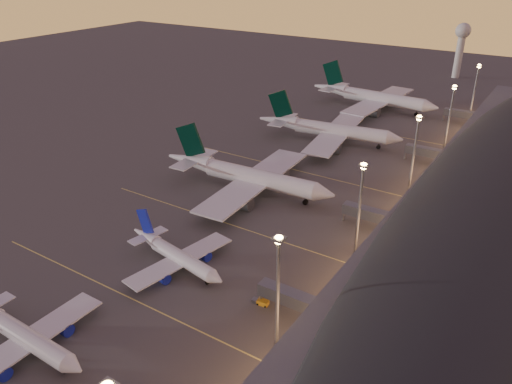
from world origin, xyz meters
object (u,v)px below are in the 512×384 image
object	(u,v)px
airliner_narrow_south	(21,334)
airliner_wide_near	(246,176)
airliner_narrow_north	(175,255)
airliner_wide_far	(373,97)
baggage_tug_c	(261,302)
airliner_wide_mid	(328,130)
radar_tower	(461,41)

from	to	relation	value
airliner_narrow_south	airliner_wide_near	size ratio (longest dim) A/B	0.57
airliner_narrow_north	airliner_wide_near	xyz separation A→B (m)	(-9.69, 45.98, 2.01)
airliner_wide_near	airliner_wide_far	xyz separation A→B (m)	(0.17, 112.74, 0.33)
airliner_narrow_south	baggage_tug_c	distance (m)	49.51
airliner_wide_mid	radar_tower	distance (m)	148.40
airliner_narrow_south	airliner_wide_far	world-z (taller)	airliner_wide_far
airliner_wide_far	radar_tower	bearing A→B (deg)	81.90
airliner_narrow_north	radar_tower	size ratio (longest dim) A/B	1.04
airliner_wide_near	airliner_narrow_south	bearing A→B (deg)	-91.22
airliner_narrow_north	airliner_wide_far	distance (m)	159.02
airliner_narrow_north	airliner_wide_far	xyz separation A→B (m)	(-9.52, 158.72, 2.33)
airliner_narrow_south	airliner_wide_near	distance (m)	84.45
airliner_wide_near	radar_tower	bearing A→B (deg)	81.07
airliner_wide_far	radar_tower	world-z (taller)	radar_tower
airliner_narrow_south	airliner_wide_near	bearing A→B (deg)	92.46
baggage_tug_c	airliner_narrow_south	bearing A→B (deg)	-137.48
airliner_wide_far	baggage_tug_c	distance (m)	163.93
airliner_narrow_south	airliner_wide_near	xyz separation A→B (m)	(-3.27, 84.37, 1.82)
airliner_wide_far	radar_tower	xyz separation A→B (m)	(19.38, 90.58, 16.42)
airliner_narrow_north	radar_tower	distance (m)	250.19
airliner_wide_mid	baggage_tug_c	size ratio (longest dim) A/B	15.16
airliner_narrow_north	airliner_wide_mid	xyz separation A→B (m)	(-7.20, 102.84, 1.91)
baggage_tug_c	airliner_wide_near	bearing A→B (deg)	120.96
airliner_narrow_north	airliner_wide_near	distance (m)	47.04
airliner_narrow_north	airliner_wide_mid	bearing A→B (deg)	103.84
radar_tower	airliner_wide_far	bearing A→B (deg)	-102.08
airliner_narrow_south	radar_tower	distance (m)	288.74
airliner_narrow_north	airliner_wide_mid	distance (m)	103.11
airliner_wide_mid	airliner_narrow_south	bearing A→B (deg)	-97.85
airliner_narrow_north	airliner_wide_near	world-z (taller)	airliner_wide_near
airliner_wide_near	airliner_wide_far	bearing A→B (deg)	86.47
airliner_wide_far	airliner_narrow_south	bearing A→B (deg)	-85.13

